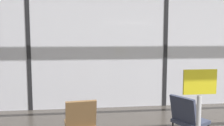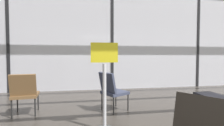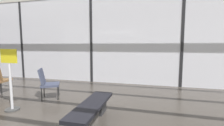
# 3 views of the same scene
# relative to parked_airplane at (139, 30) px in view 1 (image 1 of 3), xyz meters

# --- Properties ---
(glass_curtain_wall) EXTENTS (14.00, 0.08, 3.52)m
(glass_curtain_wall) POSITION_rel_parked_airplane_xyz_m (-0.56, -5.53, -0.42)
(glass_curtain_wall) COLOR silver
(glass_curtain_wall) RESTS_ON ground
(window_mullion_0) EXTENTS (0.10, 0.12, 3.52)m
(window_mullion_0) POSITION_rel_parked_airplane_xyz_m (-4.06, -5.53, -0.42)
(window_mullion_0) COLOR black
(window_mullion_0) RESTS_ON ground
(window_mullion_1) EXTENTS (0.10, 0.12, 3.52)m
(window_mullion_1) POSITION_rel_parked_airplane_xyz_m (-0.56, -5.53, -0.42)
(window_mullion_1) COLOR black
(window_mullion_1) RESTS_ON ground
(parked_airplane) EXTENTS (12.20, 4.35, 4.35)m
(parked_airplane) POSITION_rel_parked_airplane_xyz_m (0.00, 0.00, 0.00)
(parked_airplane) COLOR #B2BCD6
(parked_airplane) RESTS_ON ground
(lounge_chair_0) EXTENTS (0.54, 0.58, 0.87)m
(lounge_chair_0) POSITION_rel_parked_airplane_xyz_m (-2.78, -7.92, -1.68)
(lounge_chair_0) COLOR brown
(lounge_chair_0) RESTS_ON ground
(lounge_chair_2) EXTENTS (0.69, 0.68, 0.87)m
(lounge_chair_2) POSITION_rel_parked_airplane_xyz_m (-0.97, -7.94, -1.68)
(lounge_chair_2) COLOR #33384C
(lounge_chair_2) RESTS_ON ground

